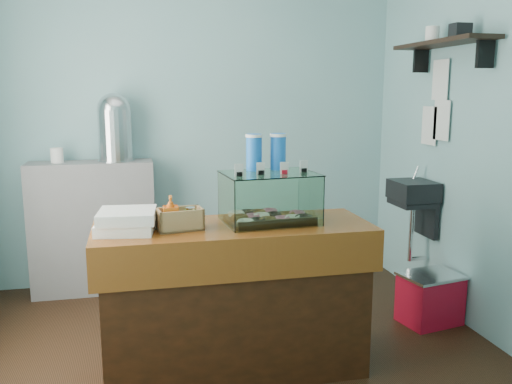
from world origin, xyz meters
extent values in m
plane|color=black|center=(0.00, 0.00, 0.00)|extent=(3.50, 3.50, 0.00)
cube|color=#7EB1B8|center=(0.00, 1.50, 1.40)|extent=(3.50, 0.04, 2.80)
cube|color=#7EB1B8|center=(0.00, -1.50, 1.40)|extent=(3.50, 0.04, 2.80)
cube|color=#7EB1B8|center=(1.75, 0.00, 1.40)|extent=(0.04, 3.00, 2.80)
cube|color=black|center=(1.58, 0.55, 0.90)|extent=(0.30, 0.35, 0.15)
cube|color=black|center=(1.71, 0.55, 0.70)|extent=(0.04, 0.30, 0.35)
cylinder|color=silver|center=(1.65, 0.65, 1.02)|extent=(0.02, 0.02, 0.12)
cylinder|color=silver|center=(1.58, 0.55, 0.55)|extent=(0.04, 0.04, 0.45)
cube|color=black|center=(1.60, 0.30, 2.00)|extent=(0.25, 1.00, 0.03)
cube|color=black|center=(1.67, -0.10, 1.90)|extent=(0.12, 0.03, 0.18)
cube|color=black|center=(1.67, 0.70, 1.90)|extent=(0.12, 0.03, 0.18)
cube|color=white|center=(1.73, 0.45, 1.45)|extent=(0.01, 0.21, 0.30)
cube|color=white|center=(1.73, 0.62, 1.40)|extent=(0.01, 0.21, 0.30)
cube|color=white|center=(1.73, 0.50, 1.75)|extent=(0.01, 0.21, 0.30)
cube|color=#441E0D|center=(0.00, -0.25, 0.42)|extent=(1.50, 0.56, 0.84)
cube|color=#54200B|center=(0.00, -0.25, 0.87)|extent=(1.60, 0.60, 0.06)
cube|color=#54200B|center=(0.00, -0.53, 0.75)|extent=(1.60, 0.04, 0.18)
cube|color=gray|center=(-0.90, 1.32, 0.55)|extent=(1.00, 0.32, 1.10)
cube|color=#372110|center=(0.22, -0.21, 0.91)|extent=(0.50, 0.37, 0.02)
torus|color=silver|center=(0.05, -0.33, 0.94)|extent=(0.10, 0.10, 0.03)
torus|color=black|center=(0.12, -0.33, 0.94)|extent=(0.10, 0.10, 0.03)
torus|color=brown|center=(0.20, -0.32, 0.94)|extent=(0.10, 0.10, 0.03)
torus|color=#CA5F7F|center=(0.27, -0.32, 0.94)|extent=(0.10, 0.10, 0.03)
torus|color=silver|center=(0.34, -0.31, 0.94)|extent=(0.10, 0.10, 0.03)
torus|color=black|center=(0.41, -0.31, 0.94)|extent=(0.10, 0.10, 0.03)
torus|color=brown|center=(0.05, -0.23, 0.94)|extent=(0.10, 0.10, 0.03)
torus|color=#CA5F7F|center=(0.12, -0.22, 0.94)|extent=(0.10, 0.10, 0.03)
torus|color=silver|center=(0.19, -0.22, 0.94)|extent=(0.10, 0.10, 0.03)
torus|color=black|center=(0.26, -0.21, 0.94)|extent=(0.10, 0.10, 0.03)
torus|color=brown|center=(0.33, -0.20, 0.94)|extent=(0.10, 0.10, 0.03)
torus|color=#CA5F7F|center=(0.40, -0.20, 0.94)|extent=(0.10, 0.10, 0.03)
torus|color=silver|center=(0.04, -0.12, 0.94)|extent=(0.10, 0.10, 0.03)
torus|color=black|center=(0.11, -0.11, 0.94)|extent=(0.10, 0.10, 0.03)
torus|color=brown|center=(0.18, -0.11, 0.94)|extent=(0.10, 0.10, 0.03)
torus|color=#CA5F7F|center=(0.25, -0.10, 0.94)|extent=(0.10, 0.10, 0.03)
cube|color=white|center=(0.24, -0.40, 1.04)|extent=(0.53, 0.05, 0.29)
cube|color=white|center=(0.21, -0.02, 1.04)|extent=(0.53, 0.05, 0.29)
cube|color=white|center=(-0.04, -0.23, 1.04)|extent=(0.04, 0.38, 0.29)
cube|color=white|center=(0.48, -0.19, 1.04)|extent=(0.04, 0.38, 0.29)
cube|color=white|center=(0.22, -0.21, 1.19)|extent=(0.57, 0.44, 0.01)
cube|color=white|center=(0.02, -0.28, 1.23)|extent=(0.05, 0.01, 0.07)
cube|color=black|center=(0.02, -0.28, 1.21)|extent=(0.03, 0.02, 0.02)
cube|color=white|center=(0.16, -0.27, 1.23)|extent=(0.05, 0.01, 0.07)
cube|color=black|center=(0.16, -0.27, 1.21)|extent=(0.03, 0.02, 0.02)
cube|color=white|center=(0.29, -0.26, 1.23)|extent=(0.05, 0.01, 0.07)
cube|color=red|center=(0.29, -0.26, 1.21)|extent=(0.03, 0.02, 0.02)
cube|color=white|center=(0.43, -0.25, 1.23)|extent=(0.05, 0.01, 0.07)
cube|color=black|center=(0.43, -0.25, 1.21)|extent=(0.03, 0.02, 0.02)
cylinder|color=blue|center=(0.15, -0.10, 1.30)|extent=(0.09, 0.09, 0.22)
cylinder|color=white|center=(0.15, -0.10, 1.40)|extent=(0.10, 0.10, 0.02)
cylinder|color=blue|center=(0.31, -0.08, 1.30)|extent=(0.09, 0.09, 0.22)
cylinder|color=white|center=(0.31, -0.08, 1.40)|extent=(0.10, 0.10, 0.02)
cube|color=tan|center=(-0.31, -0.28, 0.91)|extent=(0.27, 0.18, 0.01)
cube|color=tan|center=(-0.30, -0.35, 0.96)|extent=(0.25, 0.05, 0.12)
cube|color=tan|center=(-0.32, -0.21, 0.96)|extent=(0.25, 0.05, 0.12)
cube|color=tan|center=(-0.43, -0.30, 0.96)|extent=(0.03, 0.15, 0.12)
cube|color=tan|center=(-0.19, -0.27, 0.96)|extent=(0.03, 0.15, 0.12)
imported|color=orange|center=(-0.36, -0.29, 1.00)|extent=(0.09, 0.10, 0.18)
cylinder|color=#459729|center=(-0.25, -0.27, 0.96)|extent=(0.06, 0.06, 0.10)
cylinder|color=silver|center=(-0.25, -0.27, 1.02)|extent=(0.05, 0.05, 0.01)
cube|color=white|center=(-0.61, -0.26, 0.93)|extent=(0.34, 0.34, 0.06)
cube|color=white|center=(-0.60, -0.27, 0.99)|extent=(0.33, 0.33, 0.06)
cylinder|color=silver|center=(-0.69, 1.32, 1.10)|extent=(0.30, 0.30, 0.01)
cylinder|color=silver|center=(-0.69, 1.32, 1.31)|extent=(0.27, 0.27, 0.41)
sphere|color=silver|center=(-0.69, 1.32, 1.52)|extent=(0.27, 0.27, 0.27)
cube|color=red|center=(1.51, 0.10, 0.17)|extent=(0.45, 0.37, 0.35)
cube|color=silver|center=(1.51, 0.10, 0.36)|extent=(0.47, 0.39, 0.02)
camera|label=1|loc=(-0.55, -3.25, 1.66)|focal=38.00mm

